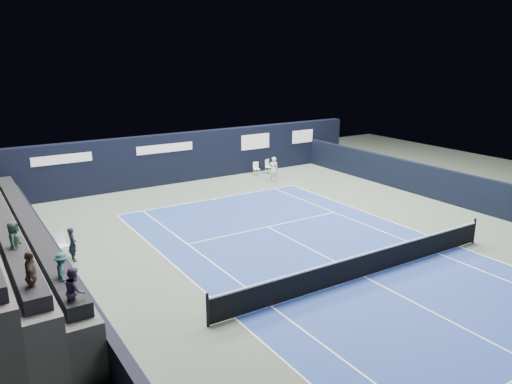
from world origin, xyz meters
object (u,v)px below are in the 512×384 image
folding_chair_back_a (268,164)px  folding_chair_back_b (256,167)px  tennis_net (365,264)px  tennis_player (273,169)px  line_judge_chair (62,243)px

folding_chair_back_a → folding_chair_back_b: folding_chair_back_a is taller
folding_chair_back_a → tennis_net: bearing=-135.6°
folding_chair_back_b → tennis_net: 16.31m
tennis_player → tennis_net: bearing=-110.8°
folding_chair_back_a → tennis_player: 2.24m
folding_chair_back_a → tennis_net: 16.53m
folding_chair_back_a → tennis_player: (-0.92, -2.03, 0.16)m
folding_chair_back_a → line_judge_chair: (-14.90, -7.44, -0.08)m
tennis_net → tennis_player: (5.08, 13.37, 0.29)m
folding_chair_back_b → tennis_net: bearing=-96.4°
folding_chair_back_b → line_judge_chair: size_ratio=0.88×
tennis_net → line_judge_chair: bearing=138.2°
folding_chair_back_a → tennis_net: (-6.00, -15.40, -0.12)m
line_judge_chair → tennis_player: tennis_player is taller
folding_chair_back_a → tennis_player: tennis_player is taller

